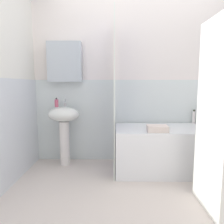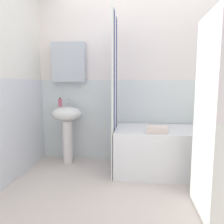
{
  "view_description": "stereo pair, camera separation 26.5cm",
  "coord_description": "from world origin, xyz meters",
  "px_view_note": "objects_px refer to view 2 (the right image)",
  "views": [
    {
      "loc": [
        -0.38,
        -1.85,
        1.13
      ],
      "look_at": [
        -0.41,
        0.78,
        0.79
      ],
      "focal_mm": 33.7,
      "sensor_mm": 36.0,
      "label": 1
    },
    {
      "loc": [
        -0.12,
        -1.84,
        1.13
      ],
      "look_at": [
        -0.41,
        0.78,
        0.79
      ],
      "focal_mm": 33.7,
      "sensor_mm": 36.0,
      "label": 2
    }
  ],
  "objects_px": {
    "towel_folded": "(157,129)",
    "conditioner_bottle": "(208,117)",
    "lotion_bottle": "(199,118)",
    "shampoo_bottle": "(214,118)",
    "bathtub": "(171,151)",
    "soap_dispenser": "(60,103)",
    "sink": "(67,122)"
  },
  "relations": [
    {
      "from": "conditioner_bottle",
      "to": "soap_dispenser",
      "type": "bearing_deg",
      "value": -177.62
    },
    {
      "from": "sink",
      "to": "shampoo_bottle",
      "type": "height_order",
      "value": "sink"
    },
    {
      "from": "soap_dispenser",
      "to": "conditioner_bottle",
      "type": "bearing_deg",
      "value": 2.38
    },
    {
      "from": "sink",
      "to": "conditioner_bottle",
      "type": "xyz_separation_m",
      "value": [
        1.96,
        0.11,
        0.08
      ]
    },
    {
      "from": "bathtub",
      "to": "towel_folded",
      "type": "xyz_separation_m",
      "value": [
        -0.21,
        -0.22,
        0.32
      ]
    },
    {
      "from": "conditioner_bottle",
      "to": "sink",
      "type": "bearing_deg",
      "value": -176.69
    },
    {
      "from": "soap_dispenser",
      "to": "sink",
      "type": "bearing_deg",
      "value": -15.01
    },
    {
      "from": "bathtub",
      "to": "sink",
      "type": "bearing_deg",
      "value": 173.12
    },
    {
      "from": "lotion_bottle",
      "to": "towel_folded",
      "type": "relative_size",
      "value": 0.83
    },
    {
      "from": "sink",
      "to": "conditioner_bottle",
      "type": "distance_m",
      "value": 1.97
    },
    {
      "from": "lotion_bottle",
      "to": "soap_dispenser",
      "type": "bearing_deg",
      "value": -176.81
    },
    {
      "from": "conditioner_bottle",
      "to": "towel_folded",
      "type": "relative_size",
      "value": 0.98
    },
    {
      "from": "conditioner_bottle",
      "to": "shampoo_bottle",
      "type": "bearing_deg",
      "value": 15.93
    },
    {
      "from": "shampoo_bottle",
      "to": "towel_folded",
      "type": "height_order",
      "value": "shampoo_bottle"
    },
    {
      "from": "sink",
      "to": "shampoo_bottle",
      "type": "relative_size",
      "value": 3.95
    },
    {
      "from": "lotion_bottle",
      "to": "towel_folded",
      "type": "height_order",
      "value": "lotion_bottle"
    },
    {
      "from": "soap_dispenser",
      "to": "shampoo_bottle",
      "type": "distance_m",
      "value": 2.17
    },
    {
      "from": "shampoo_bottle",
      "to": "soap_dispenser",
      "type": "bearing_deg",
      "value": -177.03
    },
    {
      "from": "sink",
      "to": "soap_dispenser",
      "type": "xyz_separation_m",
      "value": [
        -0.1,
        0.03,
        0.28
      ]
    },
    {
      "from": "soap_dispenser",
      "to": "lotion_bottle",
      "type": "bearing_deg",
      "value": 3.19
    },
    {
      "from": "soap_dispenser",
      "to": "conditioner_bottle",
      "type": "xyz_separation_m",
      "value": [
        2.07,
        0.09,
        -0.19
      ]
    },
    {
      "from": "shampoo_bottle",
      "to": "lotion_bottle",
      "type": "height_order",
      "value": "shampoo_bottle"
    },
    {
      "from": "towel_folded",
      "to": "conditioner_bottle",
      "type": "bearing_deg",
      "value": 34.38
    },
    {
      "from": "conditioner_bottle",
      "to": "lotion_bottle",
      "type": "height_order",
      "value": "conditioner_bottle"
    },
    {
      "from": "shampoo_bottle",
      "to": "towel_folded",
      "type": "bearing_deg",
      "value": -147.39
    },
    {
      "from": "shampoo_bottle",
      "to": "bathtub",
      "type": "bearing_deg",
      "value": -153.16
    },
    {
      "from": "towel_folded",
      "to": "shampoo_bottle",
      "type": "bearing_deg",
      "value": 32.61
    },
    {
      "from": "sink",
      "to": "soap_dispenser",
      "type": "height_order",
      "value": "soap_dispenser"
    },
    {
      "from": "bathtub",
      "to": "lotion_bottle",
      "type": "xyz_separation_m",
      "value": [
        0.42,
        0.31,
        0.38
      ]
    },
    {
      "from": "bathtub",
      "to": "lotion_bottle",
      "type": "distance_m",
      "value": 0.65
    },
    {
      "from": "soap_dispenser",
      "to": "towel_folded",
      "type": "xyz_separation_m",
      "value": [
        1.33,
        -0.42,
        -0.27
      ]
    },
    {
      "from": "towel_folded",
      "to": "soap_dispenser",
      "type": "bearing_deg",
      "value": 162.41
    }
  ]
}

